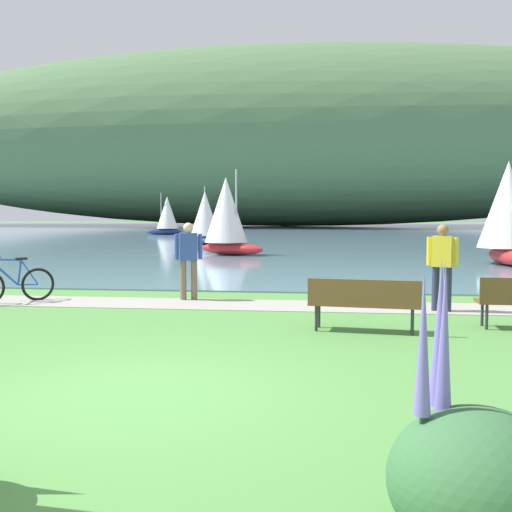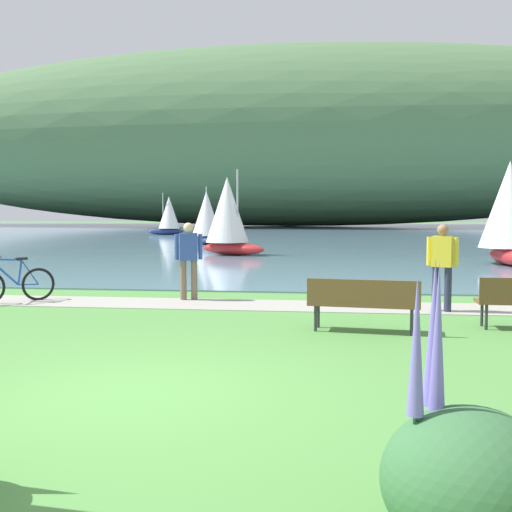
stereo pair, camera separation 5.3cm
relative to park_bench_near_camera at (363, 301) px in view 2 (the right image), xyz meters
name	(u,v)px [view 2 (the right image)]	position (x,y,z in m)	size (l,w,h in m)	color
ground_plane	(135,392)	(-2.63, -3.66, -0.52)	(200.00, 200.00, 0.00)	#518E42
bay_water	(307,233)	(-2.63, 44.57, -0.50)	(180.00, 80.00, 0.04)	#6B8EA8
distant_hillside	(289,138)	(-5.86, 66.88, 10.44)	(114.77, 28.00, 21.84)	#4C7047
shoreline_path	(230,304)	(-2.63, 2.63, -0.52)	(60.00, 1.50, 0.01)	#A39E93
park_bench_near_camera	(363,301)	(0.00, 0.00, 0.00)	(1.84, 0.69, 0.88)	brown
bicycle_leaning_near_bench	(13,284)	(-7.29, 2.36, -0.12)	(1.32, 1.27, 1.01)	black
person_at_shoreline	(189,256)	(-3.64, 3.20, 0.46)	(0.59, 0.32, 1.71)	#72604C
person_on_the_grass	(442,262)	(1.63, 2.28, 0.46)	(0.57, 0.35, 1.71)	#282D47
echium_bush_beside_closest	(469,477)	(0.27, -6.48, -0.07)	(1.03, 1.03, 1.69)	#386B3D
sailboat_nearest_to_shore	(509,211)	(5.79, 12.97, 1.43)	(2.18, 3.51, 4.05)	#B22323
sailboat_mid_bay	(169,215)	(-13.50, 38.24, 1.09)	(2.93, 2.23, 3.35)	navy
sailboat_toward_hillside	(207,217)	(-7.65, 24.78, 1.08)	(2.00, 2.93, 3.32)	navy
sailboat_far_off	(228,215)	(-5.01, 16.55, 1.26)	(3.23, 2.49, 3.71)	#B22323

